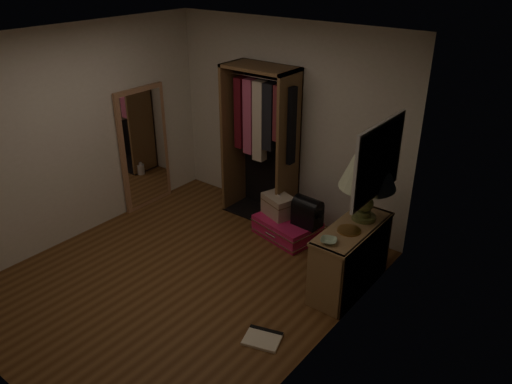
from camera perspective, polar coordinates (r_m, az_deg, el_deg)
ground at (r=5.77m, az=-8.29°, el=-9.65°), size 4.00×4.00×0.00m
room_walls at (r=5.03m, az=-8.43°, el=4.25°), size 3.52×4.02×2.60m
console_bookshelf at (r=5.47m, az=10.87°, el=-7.04°), size 0.42×1.12×0.75m
open_wardrobe at (r=6.52m, az=0.82°, el=7.05°), size 1.01×0.50×2.05m
floor_mirror at (r=7.10m, az=-12.64°, el=4.91°), size 0.06×0.80×1.70m
pink_suitcase at (r=6.42m, az=3.59°, el=-4.07°), size 0.89×0.72×0.24m
train_case at (r=6.39m, az=2.55°, el=-1.51°), size 0.48×0.40×0.30m
black_bag at (r=6.17m, az=5.90°, el=-2.19°), size 0.36×0.24×0.38m
table_lamp at (r=5.21m, az=12.73°, el=2.19°), size 0.63×0.63×0.74m
brass_tray at (r=5.19m, az=10.59°, el=-4.32°), size 0.28×0.28×0.01m
ceramic_bowl at (r=4.96m, az=8.31°, el=-5.54°), size 0.21×0.21×0.04m
white_jug at (r=7.15m, az=-3.41°, el=-1.03°), size 0.15×0.15×0.20m
floor_book at (r=4.95m, az=0.82°, el=-16.29°), size 0.41×0.36×0.03m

